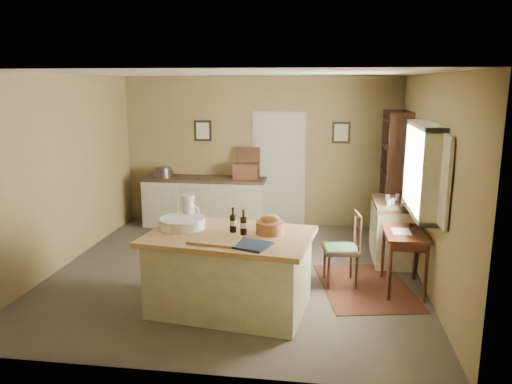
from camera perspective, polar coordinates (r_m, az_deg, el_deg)
ground at (r=7.05m, az=-2.26°, el=-9.12°), size 5.00×5.00×0.00m
wall_back at (r=9.11m, az=0.44°, el=4.62°), size 5.00×0.10×2.70m
wall_front at (r=4.31m, az=-8.30°, el=-4.43°), size 5.00×0.10×2.70m
wall_left at (r=7.53m, az=-21.45°, el=2.09°), size 0.10×5.00×2.70m
wall_right at (r=6.70m, az=19.17°, el=1.08°), size 0.10×5.00×2.70m
ceiling at (r=6.56m, az=-2.47°, el=13.39°), size 5.00×5.00×0.00m
door at (r=9.09m, az=2.60°, el=2.71°), size 0.97×0.06×2.11m
framed_prints at (r=9.03m, az=1.69°, el=6.91°), size 2.82×0.02×0.38m
window at (r=6.46m, az=18.96°, el=2.50°), size 0.25×1.99×1.12m
work_island at (r=5.82m, az=-3.10°, el=-8.82°), size 1.98×1.43×1.20m
sideboard at (r=9.16m, az=-5.79°, el=-0.93°), size 2.23×0.63×1.18m
rug at (r=6.71m, az=12.42°, el=-10.54°), size 1.38×1.78×0.01m
writing_desk at (r=6.54m, az=16.63°, el=-5.24°), size 0.50×0.82×0.82m
desk_chair at (r=6.59m, az=9.67°, el=-6.50°), size 0.50×0.50×0.94m
right_cabinet at (r=7.63m, az=15.35°, el=-4.25°), size 0.58×1.04×0.99m
shelving_unit at (r=8.43m, az=15.84°, el=1.58°), size 0.36×0.97×2.15m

